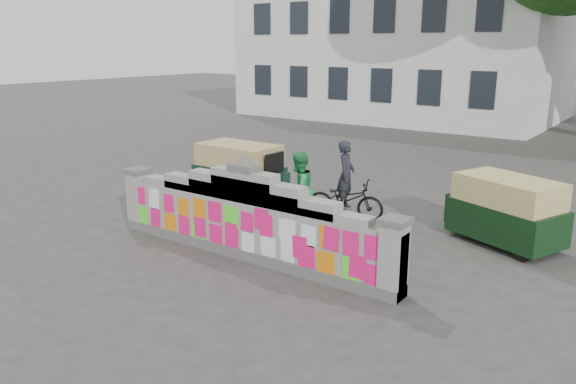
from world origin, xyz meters
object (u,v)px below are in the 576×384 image
(cyclist_bike, at_px, (345,199))
(pedestrian, at_px, (299,190))
(rickshaw_right, at_px, (504,210))
(rickshaw_left, at_px, (241,171))
(cyclist_rider, at_px, (346,186))

(cyclist_bike, xyz_separation_m, pedestrian, (-0.56, -1.08, 0.37))
(cyclist_bike, bearing_deg, rickshaw_right, -97.83)
(rickshaw_left, relative_size, rickshaw_right, 1.03)
(pedestrian, bearing_deg, cyclist_bike, 155.81)
(rickshaw_left, bearing_deg, cyclist_rider, 2.57)
(pedestrian, relative_size, rickshaw_left, 0.64)
(cyclist_rider, relative_size, rickshaw_left, 0.60)
(cyclist_rider, height_order, rickshaw_right, cyclist_rider)
(rickshaw_left, bearing_deg, pedestrian, -20.88)
(pedestrian, height_order, rickshaw_left, pedestrian)
(cyclist_bike, relative_size, pedestrian, 1.06)
(cyclist_rider, relative_size, pedestrian, 0.94)
(cyclist_bike, xyz_separation_m, cyclist_rider, (0.00, 0.00, 0.32))
(rickshaw_left, height_order, rickshaw_right, rickshaw_left)
(cyclist_bike, distance_m, cyclist_rider, 0.32)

